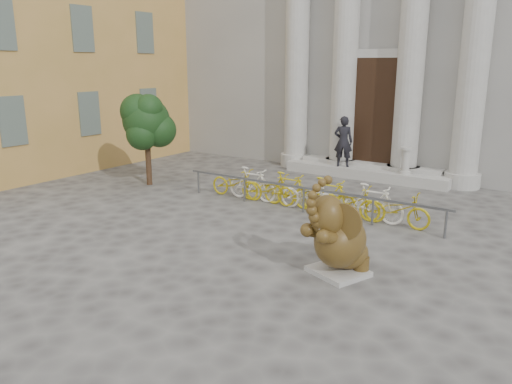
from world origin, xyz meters
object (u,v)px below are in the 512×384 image
Objects in this scene: elephant_statue at (338,239)px; tree at (147,122)px; bike_rack at (308,193)px; pedestrian at (343,141)px.

tree is (-8.48, 3.22, 1.40)m from elephant_statue.
tree reaches higher than elephant_statue.
bike_rack is (-2.58, 3.57, -0.23)m from elephant_statue.
pedestrian is at bearing 135.27° from elephant_statue.
bike_rack is 6.13m from tree.
elephant_statue is 9.18m from tree.
tree is (-5.89, -0.34, 1.63)m from bike_rack.
bike_rack is at bearing 147.12° from elephant_statue.
tree reaches higher than pedestrian.
tree is 6.96m from pedestrian.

